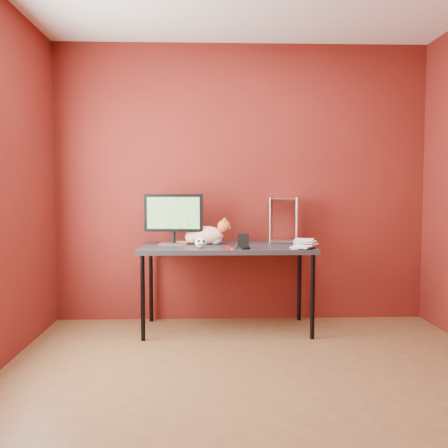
{
  "coord_description": "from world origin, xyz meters",
  "views": [
    {
      "loc": [
        -0.32,
        -2.97,
        1.24
      ],
      "look_at": [
        -0.18,
        1.15,
        0.96
      ],
      "focal_mm": 40.0,
      "sensor_mm": 36.0,
      "label": 1
    }
  ],
  "objects_px": {
    "cat": "(205,235)",
    "skull_mug": "(201,242)",
    "speaker": "(243,242)",
    "book_stack": "(296,197)",
    "desk": "(227,251)",
    "monitor": "(174,216)"
  },
  "relations": [
    {
      "from": "speaker",
      "to": "book_stack",
      "type": "xyz_separation_m",
      "value": [
        0.45,
        0.08,
        0.37
      ]
    },
    {
      "from": "cat",
      "to": "book_stack",
      "type": "distance_m",
      "value": 0.89
    },
    {
      "from": "monitor",
      "to": "cat",
      "type": "relative_size",
      "value": 1.0
    },
    {
      "from": "cat",
      "to": "skull_mug",
      "type": "xyz_separation_m",
      "value": [
        -0.04,
        -0.29,
        -0.04
      ]
    },
    {
      "from": "book_stack",
      "to": "cat",
      "type": "bearing_deg",
      "value": 159.52
    },
    {
      "from": "speaker",
      "to": "skull_mug",
      "type": "bearing_deg",
      "value": 172.44
    },
    {
      "from": "cat",
      "to": "book_stack",
      "type": "height_order",
      "value": "book_stack"
    },
    {
      "from": "skull_mug",
      "to": "monitor",
      "type": "bearing_deg",
      "value": 125.81
    },
    {
      "from": "skull_mug",
      "to": "speaker",
      "type": "xyz_separation_m",
      "value": [
        0.36,
        -0.08,
        0.01
      ]
    },
    {
      "from": "skull_mug",
      "to": "book_stack",
      "type": "distance_m",
      "value": 0.89
    },
    {
      "from": "cat",
      "to": "skull_mug",
      "type": "distance_m",
      "value": 0.3
    },
    {
      "from": "desk",
      "to": "speaker",
      "type": "distance_m",
      "value": 0.3
    },
    {
      "from": "cat",
      "to": "speaker",
      "type": "relative_size",
      "value": 4.04
    },
    {
      "from": "desk",
      "to": "cat",
      "type": "xyz_separation_m",
      "value": [
        -0.19,
        0.12,
        0.13
      ]
    },
    {
      "from": "desk",
      "to": "book_stack",
      "type": "height_order",
      "value": "book_stack"
    },
    {
      "from": "desk",
      "to": "monitor",
      "type": "bearing_deg",
      "value": 170.12
    },
    {
      "from": "speaker",
      "to": "desk",
      "type": "bearing_deg",
      "value": 121.87
    },
    {
      "from": "desk",
      "to": "book_stack",
      "type": "xyz_separation_m",
      "value": [
        0.58,
        -0.17,
        0.48
      ]
    },
    {
      "from": "skull_mug",
      "to": "speaker",
      "type": "height_order",
      "value": "speaker"
    },
    {
      "from": "speaker",
      "to": "book_stack",
      "type": "relative_size",
      "value": 0.15
    },
    {
      "from": "speaker",
      "to": "cat",
      "type": "bearing_deg",
      "value": 135.27
    },
    {
      "from": "desk",
      "to": "book_stack",
      "type": "distance_m",
      "value": 0.77
    }
  ]
}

